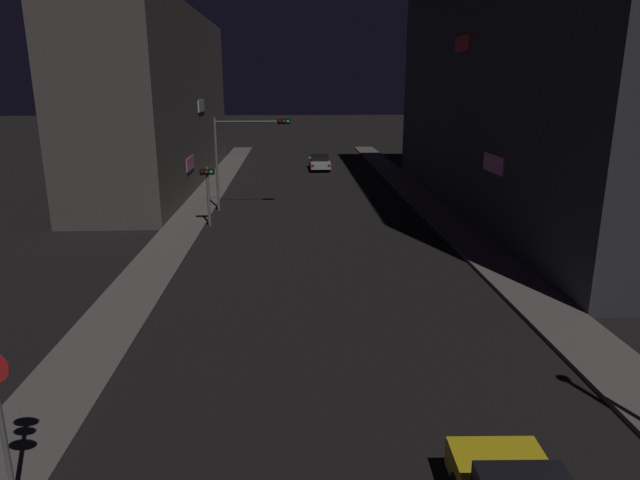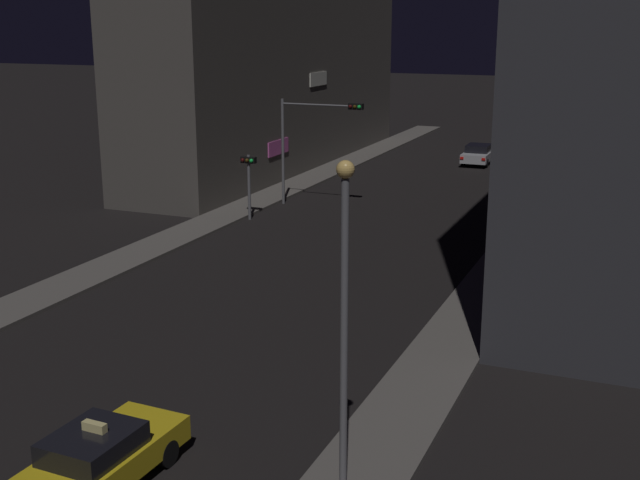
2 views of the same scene
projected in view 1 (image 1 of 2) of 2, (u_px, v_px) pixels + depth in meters
name	position (u px, v px, depth m)	size (l,w,h in m)	color
sidewalk_left	(195.00, 212.00, 35.06)	(2.27, 73.58, 0.15)	#5B5651
sidewalk_right	(434.00, 210.00, 35.78)	(2.27, 73.58, 0.15)	#5B5651
building_facade_left	(162.00, 99.00, 44.57)	(6.10, 31.95, 13.37)	#514C47
building_facade_right	(551.00, 28.00, 33.06)	(10.57, 34.02, 22.06)	#333338
far_car	(319.00, 162.00, 52.84)	(1.88, 4.48, 1.42)	#B7B7BC
traffic_light_overhead	(244.00, 144.00, 34.98)	(4.76, 0.41, 5.85)	slate
traffic_light_left_kerb	(208.00, 184.00, 31.40)	(0.80, 0.42, 3.37)	slate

